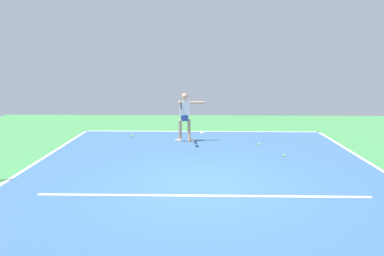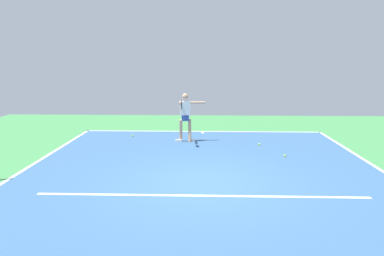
% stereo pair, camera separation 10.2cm
% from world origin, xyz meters
% --- Properties ---
extents(ground_plane, '(20.49, 20.49, 0.00)m').
position_xyz_m(ground_plane, '(0.00, 0.00, 0.00)').
color(ground_plane, '#428E4C').
extents(court_surface, '(9.47, 12.18, 0.00)m').
position_xyz_m(court_surface, '(0.00, 0.00, 0.00)').
color(court_surface, '#38608E').
rests_on(court_surface, ground_plane).
extents(court_line_baseline_near, '(9.47, 0.10, 0.01)m').
position_xyz_m(court_line_baseline_near, '(0.00, -6.04, 0.00)').
color(court_line_baseline_near, white).
rests_on(court_line_baseline_near, ground_plane).
extents(court_line_sideline_right, '(0.10, 12.18, 0.01)m').
position_xyz_m(court_line_sideline_right, '(4.69, 0.00, 0.00)').
color(court_line_sideline_right, white).
rests_on(court_line_sideline_right, ground_plane).
extents(court_line_service, '(7.11, 0.10, 0.01)m').
position_xyz_m(court_line_service, '(0.00, 0.80, 0.00)').
color(court_line_service, white).
rests_on(court_line_service, ground_plane).
extents(court_line_centre_mark, '(0.10, 0.30, 0.01)m').
position_xyz_m(court_line_centre_mark, '(0.00, -5.84, 0.00)').
color(court_line_centre_mark, white).
rests_on(court_line_centre_mark, ground_plane).
extents(tennis_player, '(1.05, 1.19, 1.72)m').
position_xyz_m(tennis_player, '(0.60, -4.23, 0.98)').
color(tennis_player, tan).
rests_on(tennis_player, ground_plane).
extents(tennis_ball_by_baseline, '(0.07, 0.07, 0.07)m').
position_xyz_m(tennis_ball_by_baseline, '(-1.92, -3.76, 0.03)').
color(tennis_ball_by_baseline, '#C6E53D').
rests_on(tennis_ball_by_baseline, ground_plane).
extents(tennis_ball_near_service_line, '(0.07, 0.07, 0.07)m').
position_xyz_m(tennis_ball_near_service_line, '(-2.46, -2.35, 0.03)').
color(tennis_ball_near_service_line, '#C6E53D').
rests_on(tennis_ball_near_service_line, ground_plane).
extents(tennis_ball_near_player, '(0.07, 0.07, 0.07)m').
position_xyz_m(tennis_ball_near_player, '(2.63, -5.00, 0.03)').
color(tennis_ball_near_player, '#CCE033').
rests_on(tennis_ball_near_player, ground_plane).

